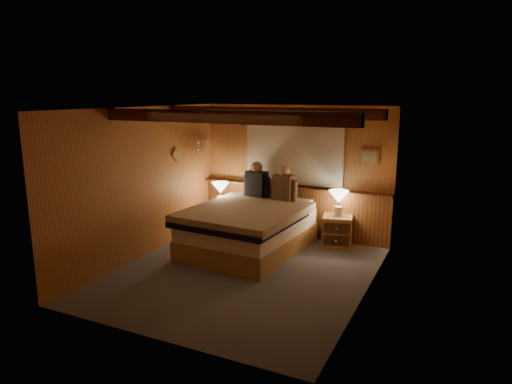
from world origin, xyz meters
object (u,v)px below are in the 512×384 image
Objects in this scene: duffel_bag at (218,236)px; bed at (248,228)px; lamp_right at (339,198)px; lamp_left at (220,189)px; nightstand_right at (337,231)px; person_right at (284,186)px; person_left at (257,182)px; nightstand_left at (222,219)px.

bed is at bearing 6.33° from duffel_bag.
lamp_right is at bearing 36.57° from duffel_bag.
bed is 5.39× the size of lamp_left.
lamp_left is at bearing 129.56° from duffel_bag.
lamp_left is 2.20m from lamp_right.
lamp_left reaches higher than lamp_right.
nightstand_right is 1.21m from person_right.
person_left is at bearing 109.21° from bed.
nightstand_left is at bearing 174.43° from nightstand_right.
lamp_left is (-2.18, -0.23, 0.59)m from nightstand_right.
lamp_right is (2.18, 0.24, -0.01)m from lamp_left.
lamp_left reaches higher than nightstand_right.
person_right is 1.28× the size of duffel_bag.
lamp_right is at bearing 31.19° from nightstand_right.
duffel_bag is at bearing -64.73° from lamp_left.
person_right is at bearing 49.11° from duffel_bag.
lamp_right is 0.98m from person_right.
person_left is (-0.23, 0.81, 0.62)m from bed.
lamp_left is 0.85× the size of duffel_bag.
lamp_right is 2.20m from duffel_bag.
duffel_bag is (-0.41, -0.72, -0.88)m from person_left.
lamp_right is at bearing 16.34° from person_right.
person_right is (0.33, 0.76, 0.61)m from bed.
bed is at bearing -28.49° from nightstand_left.
nightstand_right reaches higher than duffel_bag.
duffel_bag is at bearing 175.64° from bed.
person_left is 0.56m from person_right.
person_right is at bearing -172.99° from lamp_right.
person_right is at bearing 5.62° from lamp_left.
lamp_left is 0.94m from duffel_bag.
duffel_bag is at bearing -59.63° from nightstand_left.
nightstand_left is 1.40m from person_right.
person_right reaches higher than lamp_right.
person_left reaches higher than lamp_left.
lamp_right is (1.29, 0.88, 0.46)m from bed.
duffel_bag is (0.26, -0.55, -0.72)m from lamp_left.
bed is at bearing -104.20° from person_right.
lamp_left is at bearing 174.15° from nightstand_right.
nightstand_right is at bearing 37.76° from bed.
lamp_left is 0.71m from person_left.
lamp_right is (2.15, 0.25, 0.57)m from nightstand_left.
nightstand_left is at bearing 147.27° from bed.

